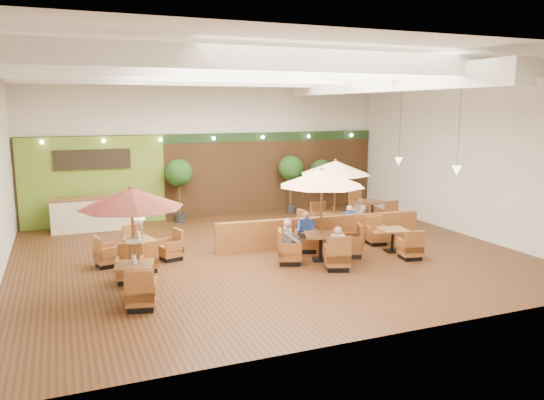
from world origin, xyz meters
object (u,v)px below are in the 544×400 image
topiary_0 (179,175)px  diner_2 (290,237)px  table_3 (139,249)px  diner_4 (359,211)px  topiary_1 (291,171)px  topiary_2 (321,173)px  service_counter (97,213)px  table_0 (132,213)px  booth_divider (321,231)px  diner_1 (306,227)px  diner_0 (337,243)px  diner_3 (348,219)px  table_2 (335,183)px  table_4 (393,241)px  table_5 (372,211)px  table_1 (321,198)px

topiary_0 → diner_2: (1.63, -6.40, -0.99)m
table_3 → diner_4: bearing=-6.2°
topiary_1 → topiary_2: 1.37m
service_counter → table_0: size_ratio=1.17×
booth_divider → diner_1: size_ratio=8.96×
booth_divider → diner_4: size_ratio=9.16×
table_3 → diner_2: 4.11m
booth_divider → diner_0: bearing=-102.3°
table_3 → diner_3: bearing=-13.4°
table_2 → diner_2: 3.82m
booth_divider → table_2: 1.99m
table_0 → booth_divider: bearing=34.9°
table_4 → diner_3: diner_3 is taller
table_3 → topiary_2: size_ratio=1.13×
service_counter → table_3: 4.69m
topiary_1 → diner_4: (0.78, -3.92, -0.99)m
table_4 → topiary_1: (-0.47, 6.38, 1.39)m
topiary_0 → diner_1: bearing=-64.6°
table_0 → topiary_0: table_0 is taller
service_counter → diner_1: diner_1 is taller
service_counter → table_2: size_ratio=1.18×
table_2 → diner_2: (-2.73, -2.49, -0.98)m
table_2 → table_4: (0.61, -2.47, -1.41)m
table_0 → table_3: table_0 is taller
service_counter → table_3: (0.79, -4.62, -0.17)m
topiary_0 → diner_0: 7.86m
service_counter → booth_divider: 7.88m
table_0 → topiary_0: size_ratio=1.10×
table_5 → diner_4: diner_4 is taller
table_1 → table_5: (4.23, 4.04, -1.42)m
diner_1 → table_0: bearing=49.5°
table_3 → booth_divider: bearing=-15.2°
service_counter → booth_divider: (6.24, -4.81, -0.13)m
table_4 → diner_1: 2.60m
table_4 → diner_4: 2.52m
diner_2 → diner_4: diner_2 is taller
diner_3 → table_2: bearing=87.8°
table_0 → table_5: (9.42, 4.95, -1.56)m
table_0 → service_counter: bearing=106.3°
table_3 → diner_3: table_3 is taller
diner_1 → table_2: bearing=-109.5°
topiary_0 → diner_0: topiary_0 is taller
booth_divider → table_5: bearing=41.7°
table_1 → table_2: size_ratio=1.06×
service_counter → table_1: (5.52, -6.20, 1.19)m
diner_2 → diner_1: bearing=158.6°
table_5 → diner_1: 5.26m
table_5 → topiary_2: bearing=101.1°
table_2 → topiary_0: bearing=137.1°
table_4 → diner_3: bearing=121.8°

